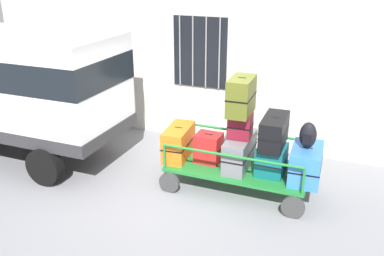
{
  "coord_description": "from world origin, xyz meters",
  "views": [
    {
      "loc": [
        2.56,
        -5.93,
        3.81
      ],
      "look_at": [
        -0.07,
        0.59,
        1.02
      ],
      "focal_mm": 39.46,
      "sensor_mm": 36.0,
      "label": 1
    }
  ],
  "objects_px": {
    "suitcase_midleft_bottom": "(208,148)",
    "suitcase_midright_middle": "(274,132)",
    "luggage_cart": "(238,170)",
    "suitcase_center_bottom": "(240,151)",
    "suitcase_right_bottom": "(306,164)",
    "van": "(8,80)",
    "backpack": "(308,135)",
    "suitcase_left_bottom": "(179,142)",
    "suitcase_center_middle": "(240,125)",
    "suitcase_center_top": "(241,96)",
    "suitcase_midright_bottom": "(271,160)"
  },
  "relations": [
    {
      "from": "suitcase_midright_middle",
      "to": "backpack",
      "type": "bearing_deg",
      "value": -7.99
    },
    {
      "from": "suitcase_midleft_bottom",
      "to": "suitcase_midright_bottom",
      "type": "bearing_deg",
      "value": -0.3
    },
    {
      "from": "suitcase_center_top",
      "to": "suitcase_right_bottom",
      "type": "bearing_deg",
      "value": 0.33
    },
    {
      "from": "van",
      "to": "backpack",
      "type": "xyz_separation_m",
      "value": [
        5.94,
        0.2,
        -0.37
      ]
    },
    {
      "from": "suitcase_midleft_bottom",
      "to": "backpack",
      "type": "xyz_separation_m",
      "value": [
        1.71,
        -0.04,
        0.52
      ]
    },
    {
      "from": "suitcase_midright_bottom",
      "to": "backpack",
      "type": "height_order",
      "value": "backpack"
    },
    {
      "from": "luggage_cart",
      "to": "suitcase_midright_bottom",
      "type": "height_order",
      "value": "suitcase_midright_bottom"
    },
    {
      "from": "van",
      "to": "backpack",
      "type": "bearing_deg",
      "value": 1.97
    },
    {
      "from": "van",
      "to": "suitcase_center_top",
      "type": "relative_size",
      "value": 6.61
    },
    {
      "from": "suitcase_midleft_bottom",
      "to": "suitcase_center_bottom",
      "type": "distance_m",
      "value": 0.57
    },
    {
      "from": "suitcase_center_bottom",
      "to": "luggage_cart",
      "type": "bearing_deg",
      "value": -90.0
    },
    {
      "from": "suitcase_left_bottom",
      "to": "suitcase_midright_middle",
      "type": "height_order",
      "value": "suitcase_midright_middle"
    },
    {
      "from": "suitcase_midright_bottom",
      "to": "van",
      "type": "bearing_deg",
      "value": -177.41
    },
    {
      "from": "suitcase_midright_middle",
      "to": "suitcase_right_bottom",
      "type": "xyz_separation_m",
      "value": [
        0.57,
        -0.06,
        -0.46
      ]
    },
    {
      "from": "suitcase_midleft_bottom",
      "to": "suitcase_midright_middle",
      "type": "xyz_separation_m",
      "value": [
        1.15,
        0.03,
        0.48
      ]
    },
    {
      "from": "van",
      "to": "suitcase_center_bottom",
      "type": "bearing_deg",
      "value": 3.29
    },
    {
      "from": "luggage_cart",
      "to": "suitcase_left_bottom",
      "type": "distance_m",
      "value": 1.2
    },
    {
      "from": "backpack",
      "to": "van",
      "type": "bearing_deg",
      "value": -178.03
    },
    {
      "from": "suitcase_center_middle",
      "to": "suitcase_midleft_bottom",
      "type": "bearing_deg",
      "value": 179.61
    },
    {
      "from": "suitcase_midleft_bottom",
      "to": "suitcase_left_bottom",
      "type": "bearing_deg",
      "value": -177.41
    },
    {
      "from": "suitcase_midright_middle",
      "to": "suitcase_left_bottom",
      "type": "bearing_deg",
      "value": -178.01
    },
    {
      "from": "suitcase_left_bottom",
      "to": "backpack",
      "type": "relative_size",
      "value": 2.07
    },
    {
      "from": "suitcase_left_bottom",
      "to": "suitcase_center_bottom",
      "type": "height_order",
      "value": "suitcase_left_bottom"
    },
    {
      "from": "suitcase_midleft_bottom",
      "to": "suitcase_right_bottom",
      "type": "xyz_separation_m",
      "value": [
        1.72,
        -0.03,
        0.02
      ]
    },
    {
      "from": "suitcase_center_bottom",
      "to": "suitcase_left_bottom",
      "type": "bearing_deg",
      "value": -177.34
    },
    {
      "from": "suitcase_center_top",
      "to": "backpack",
      "type": "xyz_separation_m",
      "value": [
        1.13,
        -0.01,
        -0.53
      ]
    },
    {
      "from": "luggage_cart",
      "to": "suitcase_midright_middle",
      "type": "relative_size",
      "value": 2.86
    },
    {
      "from": "suitcase_midright_middle",
      "to": "van",
      "type": "bearing_deg",
      "value": -176.99
    },
    {
      "from": "luggage_cart",
      "to": "suitcase_center_middle",
      "type": "height_order",
      "value": "suitcase_center_middle"
    },
    {
      "from": "suitcase_left_bottom",
      "to": "suitcase_center_top",
      "type": "bearing_deg",
      "value": -0.36
    },
    {
      "from": "suitcase_center_middle",
      "to": "suitcase_midright_bottom",
      "type": "height_order",
      "value": "suitcase_center_middle"
    },
    {
      "from": "suitcase_midright_bottom",
      "to": "suitcase_center_middle",
      "type": "bearing_deg",
      "value": 179.8
    },
    {
      "from": "suitcase_center_bottom",
      "to": "suitcase_center_middle",
      "type": "height_order",
      "value": "suitcase_center_middle"
    },
    {
      "from": "suitcase_center_top",
      "to": "suitcase_midright_middle",
      "type": "xyz_separation_m",
      "value": [
        0.57,
        0.07,
        -0.57
      ]
    },
    {
      "from": "suitcase_midleft_bottom",
      "to": "suitcase_center_top",
      "type": "xyz_separation_m",
      "value": [
        0.57,
        -0.03,
        1.05
      ]
    },
    {
      "from": "suitcase_left_bottom",
      "to": "backpack",
      "type": "bearing_deg",
      "value": -0.47
    },
    {
      "from": "suitcase_left_bottom",
      "to": "suitcase_right_bottom",
      "type": "relative_size",
      "value": 1.03
    },
    {
      "from": "suitcase_left_bottom",
      "to": "suitcase_right_bottom",
      "type": "distance_m",
      "value": 2.29
    },
    {
      "from": "luggage_cart",
      "to": "suitcase_center_top",
      "type": "bearing_deg",
      "value": -90.0
    },
    {
      "from": "suitcase_center_middle",
      "to": "suitcase_right_bottom",
      "type": "relative_size",
      "value": 0.49
    },
    {
      "from": "suitcase_center_top",
      "to": "suitcase_right_bottom",
      "type": "height_order",
      "value": "suitcase_center_top"
    },
    {
      "from": "suitcase_midleft_bottom",
      "to": "luggage_cart",
      "type": "bearing_deg",
      "value": -0.05
    },
    {
      "from": "luggage_cart",
      "to": "suitcase_midleft_bottom",
      "type": "bearing_deg",
      "value": 179.95
    },
    {
      "from": "suitcase_left_bottom",
      "to": "backpack",
      "type": "xyz_separation_m",
      "value": [
        2.28,
        -0.02,
        0.5
      ]
    },
    {
      "from": "suitcase_center_bottom",
      "to": "suitcase_center_top",
      "type": "height_order",
      "value": "suitcase_center_top"
    },
    {
      "from": "van",
      "to": "backpack",
      "type": "distance_m",
      "value": 5.95
    },
    {
      "from": "luggage_cart",
      "to": "suitcase_midleft_bottom",
      "type": "relative_size",
      "value": 4.75
    },
    {
      "from": "suitcase_left_bottom",
      "to": "luggage_cart",
      "type": "bearing_deg",
      "value": 1.27
    },
    {
      "from": "van",
      "to": "suitcase_midleft_bottom",
      "type": "relative_size",
      "value": 8.95
    },
    {
      "from": "luggage_cart",
      "to": "suitcase_center_bottom",
      "type": "xyz_separation_m",
      "value": [
        -0.0,
        0.03,
        0.34
      ]
    }
  ]
}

